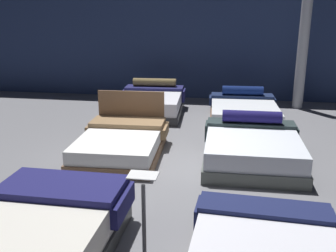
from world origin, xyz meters
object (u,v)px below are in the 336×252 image
(bed_3, at_px, (252,149))
(bed_5, at_px, (244,110))
(bed_4, at_px, (151,103))
(price_sign, at_px, (144,235))
(bed_0, at_px, (41,235))
(support_pillar, at_px, (303,42))
(bed_2, at_px, (121,143))

(bed_3, xyz_separation_m, bed_5, (-0.07, 2.88, -0.06))
(bed_4, xyz_separation_m, bed_5, (2.33, -0.09, -0.06))
(bed_3, relative_size, price_sign, 1.82)
(bed_0, xyz_separation_m, bed_5, (2.26, 5.93, -0.06))
(price_sign, xyz_separation_m, support_pillar, (2.61, 7.37, 1.34))
(bed_0, height_order, bed_5, bed_5)
(bed_5, xyz_separation_m, support_pillar, (1.48, 1.38, 1.54))
(bed_0, height_order, bed_4, bed_4)
(bed_5, relative_size, price_sign, 2.07)
(bed_5, bearing_deg, price_sign, -103.30)
(bed_4, distance_m, bed_5, 2.33)
(bed_2, height_order, bed_3, bed_2)
(bed_2, height_order, bed_5, bed_2)
(bed_4, xyz_separation_m, price_sign, (1.20, -6.08, 0.14))
(price_sign, bearing_deg, bed_0, 177.16)
(bed_0, distance_m, support_pillar, 8.34)
(bed_4, relative_size, bed_5, 0.96)
(bed_0, relative_size, bed_2, 1.00)
(bed_5, distance_m, price_sign, 6.09)
(bed_0, bearing_deg, bed_2, 90.54)
(bed_5, bearing_deg, bed_2, -131.24)
(bed_3, relative_size, bed_5, 0.88)
(bed_0, relative_size, support_pillar, 0.59)
(bed_5, height_order, price_sign, price_sign)
(bed_4, distance_m, support_pillar, 4.28)
(bed_4, height_order, bed_5, bed_4)
(bed_0, xyz_separation_m, price_sign, (1.13, -0.06, 0.14))
(bed_0, relative_size, price_sign, 1.93)
(support_pillar, bearing_deg, bed_4, -161.27)
(bed_2, bearing_deg, bed_4, 88.92)
(bed_3, xyz_separation_m, bed_4, (-2.39, 2.98, 0.01))
(bed_4, relative_size, support_pillar, 0.60)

